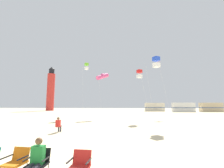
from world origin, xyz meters
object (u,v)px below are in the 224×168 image
object	(u,v)px
camp_chair_orange	(17,160)
rv_van_cream	(154,107)
lighthouse_distant	(51,90)
kite_box_scarlet	(139,74)
kite_flyer_standing	(58,124)
kite_box_lime	(86,66)
rv_van_tan	(211,107)
kite_diamond_magenta	(158,63)
kite_tube_rainbow	(102,76)
spectator_black_chair	(36,159)
camp_chair_red	(80,163)
camp_chair_black	(39,161)
rv_van_white	(183,107)
kite_box_blue	(156,62)

from	to	relation	value
camp_chair_orange	rv_van_cream	size ratio (longest dim) A/B	0.13
lighthouse_distant	kite_box_scarlet	bearing A→B (deg)	-50.78
kite_flyer_standing	lighthouse_distant	world-z (taller)	lighthouse_distant
kite_box_lime	rv_van_tan	xyz separation A→B (m)	(33.92, 24.73, -7.48)
lighthouse_distant	camp_chair_orange	bearing A→B (deg)	-65.73
kite_diamond_magenta	kite_tube_rainbow	size ratio (longest dim) A/B	1.41
kite_flyer_standing	spectator_black_chair	bearing A→B (deg)	109.53
lighthouse_distant	camp_chair_red	bearing A→B (deg)	-64.11
camp_chair_black	rv_van_tan	world-z (taller)	rv_van_tan
lighthouse_distant	kite_flyer_standing	bearing A→B (deg)	-64.16
camp_chair_orange	rv_van_cream	world-z (taller)	rv_van_cream
rv_van_tan	camp_chair_black	bearing A→B (deg)	-124.13
rv_van_white	kite_box_lime	bearing A→B (deg)	-132.67
camp_chair_orange	kite_box_scarlet	distance (m)	18.95
camp_chair_orange	kite_box_scarlet	xyz separation A→B (m)	(5.54, 17.13, 5.91)
lighthouse_distant	spectator_black_chair	bearing A→B (deg)	-65.20
kite_flyer_standing	kite_box_blue	bearing A→B (deg)	-151.38
camp_chair_black	rv_van_white	size ratio (longest dim) A/B	0.12
camp_chair_red	kite_tube_rainbow	distance (m)	22.49
kite_box_blue	kite_box_scarlet	world-z (taller)	kite_box_blue
kite_box_blue	kite_box_lime	xyz separation A→B (m)	(-9.93, 10.12, 2.21)
kite_box_scarlet	kite_tube_rainbow	xyz separation A→B (m)	(-5.73, 4.16, 0.50)
kite_tube_rainbow	kite_box_blue	bearing A→B (deg)	-53.13
camp_chair_orange	kite_tube_rainbow	size ratio (longest dim) A/B	0.11
spectator_black_chair	kite_box_blue	distance (m)	14.92
kite_box_lime	camp_chair_black	bearing A→B (deg)	-80.16
rv_van_cream	kite_tube_rainbow	bearing A→B (deg)	-116.47
kite_box_blue	kite_box_lime	world-z (taller)	kite_box_lime
kite_box_blue	kite_box_scarlet	xyz separation A→B (m)	(-1.23, 5.13, -0.25)
rv_van_cream	rv_van_white	bearing A→B (deg)	-34.58
kite_box_scarlet	kite_tube_rainbow	bearing A→B (deg)	144.05
spectator_black_chair	rv_van_tan	bearing A→B (deg)	56.52
camp_chair_orange	kite_diamond_magenta	distance (m)	28.69
kite_tube_rainbow	kite_box_lime	bearing A→B (deg)	164.26
camp_chair_black	kite_box_blue	xyz separation A→B (m)	(6.08, 12.07, 6.16)
kite_flyer_standing	rv_van_white	xyz separation A→B (m)	(23.68, 38.00, 0.78)
camp_chair_black	kite_box_scarlet	bearing A→B (deg)	73.35
camp_chair_orange	kite_tube_rainbow	distance (m)	22.23
camp_chair_black	kite_flyer_standing	distance (m)	8.02
spectator_black_chair	kite_box_lime	bearing A→B (deg)	98.88
kite_diamond_magenta	rv_van_white	distance (m)	25.10
spectator_black_chair	kite_flyer_standing	distance (m)	8.15
lighthouse_distant	rv_van_tan	distance (m)	55.62
lighthouse_distant	kite_box_blue	bearing A→B (deg)	-53.32
kite_box_lime	rv_van_white	xyz separation A→B (m)	(24.98, 23.41, -7.48)
rv_van_tan	rv_van_cream	bearing A→B (deg)	165.42
spectator_black_chair	rv_van_tan	xyz separation A→B (m)	(30.07, 47.06, 0.78)
camp_chair_red	lighthouse_distant	world-z (taller)	lighthouse_distant
spectator_black_chair	kite_box_lime	distance (m)	24.12
rv_van_white	kite_box_scarlet	bearing A→B (deg)	-115.64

